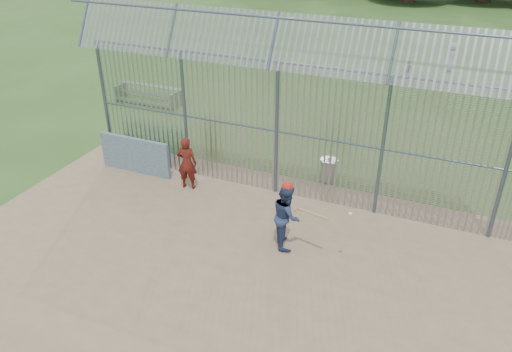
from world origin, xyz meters
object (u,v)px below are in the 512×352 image
at_px(batter, 286,216).
at_px(onlooker, 187,163).
at_px(dugout_wall, 135,155).
at_px(trash_can, 329,170).
at_px(bleacher, 148,95).

relative_size(batter, onlooker, 1.03).
relative_size(dugout_wall, batter, 1.46).
bearing_deg(trash_can, batter, -91.26).
bearing_deg(bleacher, batter, -38.94).
relative_size(batter, trash_can, 2.09).
xyz_separation_m(dugout_wall, onlooker, (2.05, -0.23, 0.24)).
distance_m(batter, trash_can, 3.71).
relative_size(dugout_wall, onlooker, 1.49).
bearing_deg(batter, onlooker, 40.34).
xyz_separation_m(batter, trash_can, (0.08, 3.68, -0.50)).
relative_size(batter, bleacher, 0.57).
height_order(dugout_wall, onlooker, onlooker).
height_order(onlooker, trash_can, onlooker).
height_order(trash_can, bleacher, trash_can).
bearing_deg(trash_can, bleacher, 158.35).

